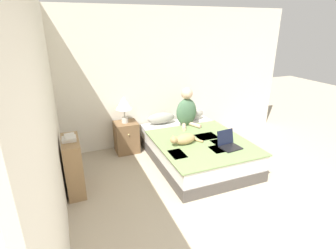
% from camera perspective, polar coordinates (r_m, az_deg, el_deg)
% --- Properties ---
extents(wall_back, '(5.12, 0.05, 2.55)m').
position_cam_1_polar(wall_back, '(5.13, 0.08, 10.13)').
color(wall_back, silver).
rests_on(wall_back, ground_plane).
extents(wall_side, '(0.05, 4.42, 2.55)m').
position_cam_1_polar(wall_side, '(3.09, -24.41, 0.92)').
color(wall_side, silver).
rests_on(wall_side, ground_plane).
extents(bed, '(1.46, 2.00, 0.45)m').
position_cam_1_polar(bed, '(4.56, 6.13, -5.37)').
color(bed, '#4C4742').
rests_on(bed, ground_plane).
extents(pillow_near, '(0.55, 0.23, 0.21)m').
position_cam_1_polar(pillow_near, '(5.04, -1.53, 1.43)').
color(pillow_near, gray).
rests_on(pillow_near, bed).
extents(pillow_far, '(0.55, 0.23, 0.21)m').
position_cam_1_polar(pillow_far, '(5.29, 4.96, 2.29)').
color(pillow_far, gray).
rests_on(pillow_far, bed).
extents(person_sitting, '(0.40, 0.39, 0.72)m').
position_cam_1_polar(person_sitting, '(4.89, 4.07, 3.30)').
color(person_sitting, '#476B4C').
rests_on(person_sitting, bed).
extents(cat_tabby, '(0.57, 0.21, 0.18)m').
position_cam_1_polar(cat_tabby, '(4.16, 3.43, -3.23)').
color(cat_tabby, tan).
rests_on(cat_tabby, bed).
extents(laptop_open, '(0.33, 0.32, 0.25)m').
position_cam_1_polar(laptop_open, '(4.18, 13.09, -4.13)').
color(laptop_open, black).
rests_on(laptop_open, bed).
extents(nightstand, '(0.41, 0.40, 0.58)m').
position_cam_1_polar(nightstand, '(4.91, -9.04, -2.72)').
color(nightstand, brown).
rests_on(nightstand, ground_plane).
extents(table_lamp, '(0.29, 0.29, 0.49)m').
position_cam_1_polar(table_lamp, '(4.69, -9.56, 4.43)').
color(table_lamp, beige).
rests_on(table_lamp, nightstand).
extents(bookshelf, '(0.23, 0.60, 0.79)m').
position_cam_1_polar(bookshelf, '(3.92, -19.87, -8.46)').
color(bookshelf, '#99754C').
rests_on(bookshelf, ground_plane).
extents(book_stack_top, '(0.19, 0.24, 0.06)m').
position_cam_1_polar(book_stack_top, '(3.73, -20.69, -2.79)').
color(book_stack_top, beige).
rests_on(book_stack_top, bookshelf).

